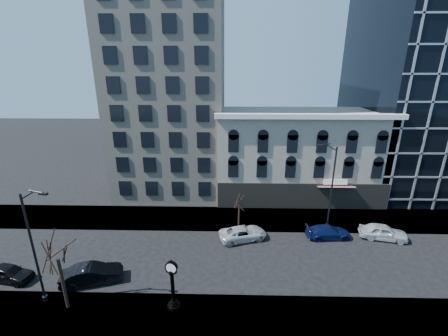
{
  "coord_description": "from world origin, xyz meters",
  "views": [
    {
      "loc": [
        2.7,
        -24.8,
        17.92
      ],
      "look_at": [
        2.0,
        4.0,
        8.0
      ],
      "focal_mm": 24.0,
      "sensor_mm": 36.0,
      "label": 1
    }
  ],
  "objects_px": {
    "car_near_a": "(9,273)",
    "car_near_b": "(92,274)",
    "street_clock": "(173,286)",
    "street_lamp_near": "(34,219)"
  },
  "relations": [
    {
      "from": "street_lamp_near",
      "to": "car_near_b",
      "type": "distance_m",
      "value": 7.45
    },
    {
      "from": "street_clock",
      "to": "car_near_a",
      "type": "xyz_separation_m",
      "value": [
        -15.04,
        2.9,
        -1.35
      ]
    },
    {
      "from": "street_lamp_near",
      "to": "car_near_a",
      "type": "distance_m",
      "value": 9.05
    },
    {
      "from": "street_lamp_near",
      "to": "car_near_b",
      "type": "relative_size",
      "value": 1.95
    },
    {
      "from": "street_lamp_near",
      "to": "car_near_b",
      "type": "xyz_separation_m",
      "value": [
        2.07,
        2.48,
        -6.71
      ]
    },
    {
      "from": "street_clock",
      "to": "street_lamp_near",
      "type": "height_order",
      "value": "street_lamp_near"
    },
    {
      "from": "street_lamp_near",
      "to": "car_near_b",
      "type": "height_order",
      "value": "street_lamp_near"
    },
    {
      "from": "car_near_a",
      "to": "car_near_b",
      "type": "distance_m",
      "value": 7.43
    },
    {
      "from": "car_near_a",
      "to": "car_near_b",
      "type": "height_order",
      "value": "car_near_b"
    },
    {
      "from": "street_clock",
      "to": "street_lamp_near",
      "type": "xyz_separation_m",
      "value": [
        -9.67,
        0.32,
        5.47
      ]
    }
  ]
}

